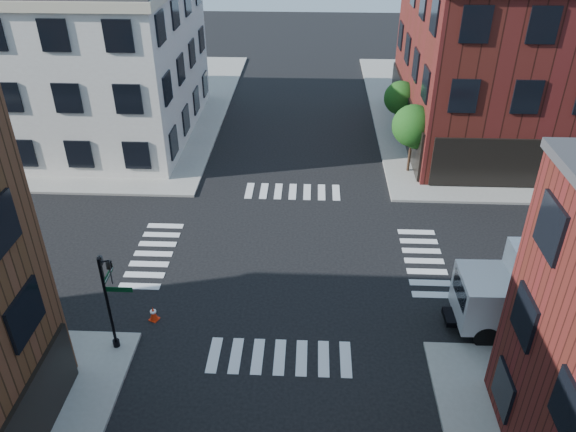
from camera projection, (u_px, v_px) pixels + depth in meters
The scene contains 9 objects.
ground at pixel (287, 257), 28.94m from camera, with size 120.00×120.00×0.00m, color black.
sidewalk_ne at pixel (555, 114), 45.97m from camera, with size 30.00×30.00×0.15m, color gray.
sidewalk_nw at pixel (52, 106), 47.60m from camera, with size 30.00×30.00×0.15m, color gray.
building_nw at pixel (35, 59), 40.43m from camera, with size 22.00×16.00×11.00m, color beige.
tree_near at pixel (414, 128), 35.49m from camera, with size 2.69×2.69×4.49m.
tree_far at pixel (401, 100), 40.75m from camera, with size 2.43×2.43×4.07m.
signal_pole at pixel (109, 293), 22.02m from camera, with size 1.29×1.24×4.60m.
box_truck at pixel (565, 292), 23.36m from camera, with size 8.63×2.77×3.88m.
traffic_cone at pixel (153, 314), 24.74m from camera, with size 0.51×0.51×0.71m.
Camera 1 is at (1.10, -23.53, 16.94)m, focal length 35.00 mm.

